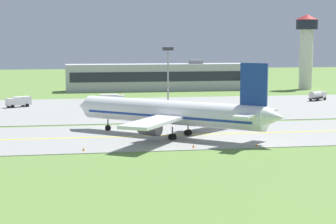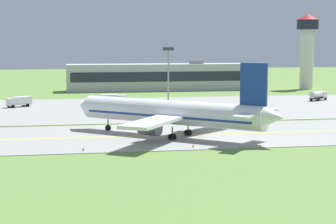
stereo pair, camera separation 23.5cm
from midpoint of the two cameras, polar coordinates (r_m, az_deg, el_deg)
name	(u,v)px [view 2 (the right image)]	position (r m, az deg, el deg)	size (l,w,h in m)	color
ground_plane	(162,136)	(101.08, -0.51, -2.32)	(500.00, 500.00, 0.00)	olive
taxiway_strip	(162,136)	(101.07, -0.51, -2.29)	(240.00, 28.00, 0.10)	gray
apron_pad	(175,108)	(143.79, 0.74, 0.42)	(140.00, 52.00, 0.10)	gray
taxiway_centreline	(162,135)	(101.06, -0.51, -2.26)	(220.00, 0.60, 0.01)	yellow
airplane_lead	(173,113)	(99.28, 0.50, -0.08)	(32.53, 29.78, 12.70)	white
service_truck_baggage	(97,110)	(130.81, -6.73, 0.24)	(3.71, 6.71, 2.59)	orange
service_truck_fuel	(19,101)	(148.96, -14.02, 1.01)	(6.17, 4.92, 2.60)	silver
service_truck_catering	(318,95)	(165.62, 14.22, 1.57)	(6.09, 5.13, 2.65)	silver
service_truck_pushback	(113,98)	(152.06, -5.26, 1.30)	(6.11, 2.61, 2.60)	silver
terminal_building	(160,77)	(194.82, -0.71, 3.36)	(60.60, 9.46, 9.87)	#B2B2B7
control_tower	(307,44)	(204.54, 13.22, 6.36)	(7.60, 7.60, 24.90)	silver
apron_light_mast	(168,72)	(131.49, 0.08, 3.88)	(2.40, 0.50, 14.70)	gray
traffic_cone_near_edge	(193,146)	(89.72, 2.51, -3.29)	(0.44, 0.44, 0.60)	orange
traffic_cone_mid_edge	(257,145)	(91.73, 8.55, -3.14)	(0.44, 0.44, 0.60)	orange
traffic_cone_far_edge	(83,149)	(87.92, -8.03, -3.56)	(0.44, 0.44, 0.60)	orange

